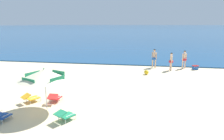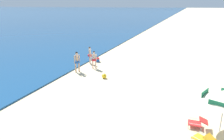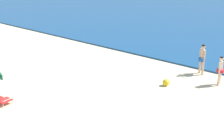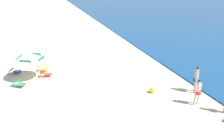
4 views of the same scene
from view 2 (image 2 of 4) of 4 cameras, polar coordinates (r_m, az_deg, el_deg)
name	(u,v)px [view 2 (image 2 of 4)]	position (r m, az deg, el deg)	size (l,w,h in m)	color
lounge_chair_beside_umbrella	(204,139)	(10.02, 23.80, -16.79)	(0.92, 1.02, 0.51)	gold
lounge_chair_spare_folded	(198,122)	(11.09, 22.36, -13.08)	(0.59, 0.89, 0.51)	red
person_standing_near_shore	(94,59)	(19.18, -4.92, 3.14)	(0.40, 0.48, 1.63)	beige
person_standing_beside	(90,54)	(20.82, -6.08, 4.36)	(0.45, 0.42, 1.70)	beige
person_wading_in	(77,60)	(18.33, -9.54, 2.60)	(0.46, 0.44, 1.81)	#D8A87F
cooler_box	(98,60)	(21.68, -3.97, 2.81)	(0.60, 0.55, 0.43)	#1E56A8
beach_ball	(104,76)	(16.74, -2.15, -1.66)	(0.38, 0.38, 0.38)	yellow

